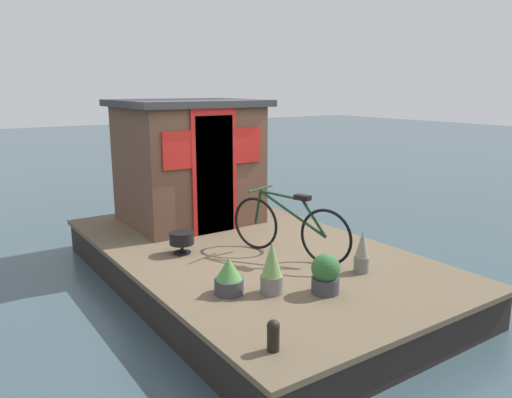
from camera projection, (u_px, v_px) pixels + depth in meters
name	position (u px, v px, depth m)	size (l,w,h in m)	color
ground_plane	(248.00, 282.00, 6.72)	(60.00, 60.00, 0.00)	#384C54
houseboat_deck	(248.00, 265.00, 6.66)	(5.58, 3.26, 0.49)	brown
houseboat_cabin	(189.00, 161.00, 7.75)	(1.82, 2.09, 1.90)	brown
bicycle	(289.00, 227.00, 6.18)	(1.65, 0.68, 0.83)	black
potted_plant_lavender	(272.00, 269.00, 5.09)	(0.23, 0.23, 0.56)	slate
potted_plant_ivy	(362.00, 253.00, 5.68)	(0.17, 0.17, 0.50)	slate
potted_plant_rosemary	(229.00, 277.00, 5.10)	(0.30, 0.30, 0.39)	#38383D
potted_plant_succulent	(326.00, 274.00, 5.11)	(0.30, 0.30, 0.42)	#38383D
charcoal_grill	(182.00, 239.00, 6.33)	(0.31, 0.31, 0.28)	black
mooring_bollard	(273.00, 334.00, 3.99)	(0.11, 0.11, 0.27)	black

